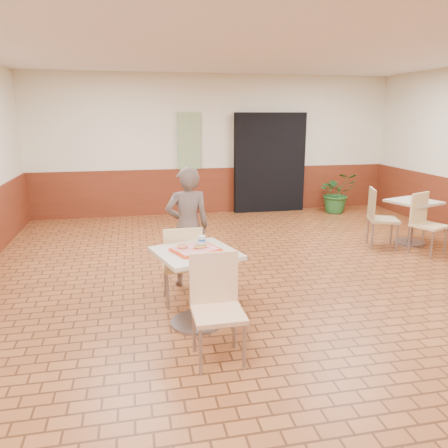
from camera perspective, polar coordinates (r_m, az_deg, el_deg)
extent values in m
cube|color=brown|center=(5.33, 9.17, -9.99)|extent=(8.00, 10.00, 0.01)
cube|color=white|center=(4.94, 10.66, 23.66)|extent=(8.00, 10.00, 0.01)
cube|color=beige|center=(9.72, -1.07, 10.26)|extent=(8.00, 0.01, 3.00)
cube|color=#602412|center=(9.82, -1.02, 4.42)|extent=(8.00, 0.04, 1.00)
cube|color=black|center=(9.93, 5.96, 7.95)|extent=(1.60, 0.22, 2.20)
cube|color=gray|center=(9.56, -4.60, 10.75)|extent=(0.50, 0.03, 1.20)
cube|color=beige|center=(4.47, -3.73, -3.81)|extent=(0.77, 0.77, 0.04)
cylinder|color=gray|center=(4.61, -3.65, -8.60)|extent=(0.09, 0.09, 0.77)
cylinder|color=gray|center=(4.77, -3.58, -12.67)|extent=(0.55, 0.55, 0.03)
cube|color=#E2B488|center=(3.92, -0.76, -11.68)|extent=(0.45, 0.45, 0.04)
cube|color=#E2B488|center=(4.00, -1.34, -7.02)|extent=(0.45, 0.03, 0.49)
cylinder|color=gray|center=(3.84, -3.08, -16.34)|extent=(0.03, 0.03, 0.43)
cylinder|color=gray|center=(3.91, 2.67, -15.76)|extent=(0.03, 0.03, 0.43)
cylinder|color=gray|center=(4.17, -3.92, -13.71)|extent=(0.03, 0.03, 0.43)
cylinder|color=gray|center=(4.23, 1.34, -13.24)|extent=(0.03, 0.03, 0.43)
cube|color=#E4C889|center=(5.15, -5.55, -5.41)|extent=(0.44, 0.44, 0.04)
cube|color=#E4C889|center=(4.88, -5.35, -3.31)|extent=(0.44, 0.03, 0.48)
cylinder|color=gray|center=(5.43, -3.76, -6.96)|extent=(0.03, 0.03, 0.43)
cylinder|color=gray|center=(5.39, -7.71, -7.21)|extent=(0.03, 0.03, 0.43)
cylinder|color=gray|center=(5.08, -3.13, -8.45)|extent=(0.03, 0.03, 0.43)
cylinder|color=gray|center=(5.05, -7.37, -8.73)|extent=(0.03, 0.03, 0.43)
imported|color=brown|center=(5.56, -4.75, -0.41)|extent=(0.58, 0.40, 1.54)
cube|color=red|center=(4.46, -3.73, -3.40)|extent=(0.44, 0.35, 0.02)
cube|color=#E18585|center=(4.46, -3.74, -3.23)|extent=(0.39, 0.30, 0.00)
torus|color=#CE794B|center=(4.49, -5.46, -2.90)|extent=(0.13, 0.13, 0.04)
ellipsoid|color=gold|center=(4.46, -3.10, -2.94)|extent=(0.16, 0.10, 0.04)
cube|color=beige|center=(4.45, -3.10, -2.66)|extent=(0.14, 0.08, 0.01)
ellipsoid|color=#D24D1D|center=(4.44, -3.87, -3.14)|extent=(0.04, 0.03, 0.02)
cylinder|color=silver|center=(4.57, -2.90, -2.13)|extent=(0.08, 0.08, 0.10)
cylinder|color=blue|center=(4.57, -2.90, -2.07)|extent=(0.08, 0.08, 0.02)
cube|color=beige|center=(8.03, 23.56, 2.68)|extent=(0.71, 0.71, 0.04)
cylinder|color=gray|center=(8.11, 23.30, 0.09)|extent=(0.08, 0.08, 0.71)
cylinder|color=gray|center=(8.19, 23.07, -2.21)|extent=(0.51, 0.51, 0.03)
cube|color=tan|center=(7.69, 20.08, 0.53)|extent=(0.58, 0.58, 0.04)
cube|color=tan|center=(7.59, 18.74, 2.57)|extent=(0.18, 0.44, 0.50)
cylinder|color=gray|center=(7.61, 21.67, -1.65)|extent=(0.03, 0.03, 0.44)
cylinder|color=gray|center=(7.97, 21.00, -0.89)|extent=(0.03, 0.03, 0.44)
cylinder|color=gray|center=(7.52, 18.79, -1.57)|extent=(0.03, 0.03, 0.44)
cylinder|color=gray|center=(7.89, 18.26, -0.81)|extent=(0.03, 0.03, 0.44)
cube|color=#E9CB8C|center=(7.62, 25.21, -0.21)|extent=(0.57, 0.57, 0.04)
cube|color=#E9CB8C|center=(7.66, 24.15, 1.98)|extent=(0.42, 0.20, 0.48)
cylinder|color=gray|center=(7.43, 25.51, -2.47)|extent=(0.03, 0.03, 0.43)
cylinder|color=gray|center=(7.75, 26.93, -1.99)|extent=(0.03, 0.03, 0.43)
cylinder|color=gray|center=(7.61, 23.09, -1.84)|extent=(0.03, 0.03, 0.43)
cylinder|color=gray|center=(7.92, 24.57, -1.39)|extent=(0.03, 0.03, 0.43)
imported|color=#255C25|center=(10.12, 14.52, 4.00)|extent=(0.88, 0.78, 0.91)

